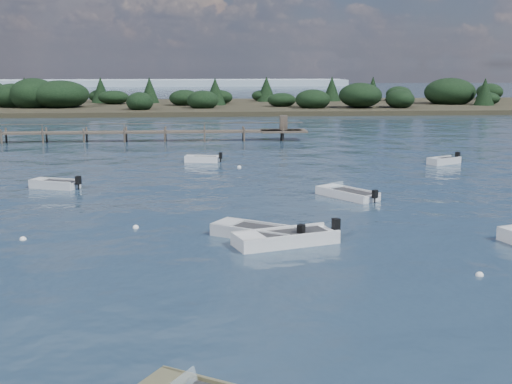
{
  "coord_description": "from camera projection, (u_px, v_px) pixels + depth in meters",
  "views": [
    {
      "loc": [
        -4.7,
        -21.97,
        8.2
      ],
      "look_at": [
        -1.79,
        14.0,
        1.0
      ],
      "focal_mm": 45.0,
      "sensor_mm": 36.0,
      "label": 1
    }
  ],
  "objects": [
    {
      "name": "dinghy_mid_grey",
      "position": [
        256.0,
        234.0,
        30.92
      ],
      "size": [
        4.48,
        3.75,
        1.18
      ],
      "color": "#ABB0B3",
      "rests_on": "ground"
    },
    {
      "name": "buoy_e",
      "position": [
        239.0,
        167.0,
        51.95
      ],
      "size": [
        0.32,
        0.32,
        0.32
      ],
      "primitive_type": "sphere",
      "color": "silver",
      "rests_on": "ground"
    },
    {
      "name": "dinghy_extra_b",
      "position": [
        347.0,
        195.0,
        40.23
      ],
      "size": [
        3.62,
        4.27,
        1.08
      ],
      "color": "silver",
      "rests_on": "ground"
    },
    {
      "name": "buoy_extra_a",
      "position": [
        136.0,
        228.0,
        32.71
      ],
      "size": [
        0.32,
        0.32,
        0.32
      ],
      "primitive_type": "sphere",
      "color": "silver",
      "rests_on": "ground"
    },
    {
      "name": "buoy_c",
      "position": [
        23.0,
        240.0,
        30.52
      ],
      "size": [
        0.32,
        0.32,
        0.32
      ],
      "primitive_type": "sphere",
      "color": "silver",
      "rests_on": "ground"
    },
    {
      "name": "tender_far_grey",
      "position": [
        55.0,
        186.0,
        43.23
      ],
      "size": [
        3.63,
        2.39,
        1.16
      ],
      "color": "#ABB0B3",
      "rests_on": "ground"
    },
    {
      "name": "jetty",
      "position": [
        44.0,
        133.0,
        68.45
      ],
      "size": [
        64.5,
        3.2,
        3.4
      ],
      "color": "#4A4136",
      "rests_on": "ground"
    },
    {
      "name": "far_headland",
      "position": [
        359.0,
        97.0,
        122.8
      ],
      "size": [
        190.0,
        40.0,
        5.8
      ],
      "color": "black",
      "rests_on": "ground"
    },
    {
      "name": "tender_far_white",
      "position": [
        202.0,
        160.0,
        54.75
      ],
      "size": [
        3.24,
        1.65,
        1.09
      ],
      "color": "silver",
      "rests_on": "ground"
    },
    {
      "name": "buoy_b",
      "position": [
        480.0,
        276.0,
        25.33
      ],
      "size": [
        0.32,
        0.32,
        0.32
      ],
      "primitive_type": "sphere",
      "color": "silver",
      "rests_on": "ground"
    },
    {
      "name": "tender_far_grey_b",
      "position": [
        444.0,
        162.0,
        53.74
      ],
      "size": [
        3.26,
        2.42,
        1.13
      ],
      "color": "#ABB0B3",
      "rests_on": "ground"
    },
    {
      "name": "ground",
      "position": [
        241.0,
        129.0,
        82.1
      ],
      "size": [
        400.0,
        400.0,
        0.0
      ],
      "primitive_type": "plane",
      "color": "#172636",
      "rests_on": "ground"
    },
    {
      "name": "dinghy_extra_a",
      "position": [
        285.0,
        241.0,
        29.75
      ],
      "size": [
        5.28,
        3.09,
        1.25
      ],
      "color": "silver",
      "rests_on": "ground"
    }
  ]
}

